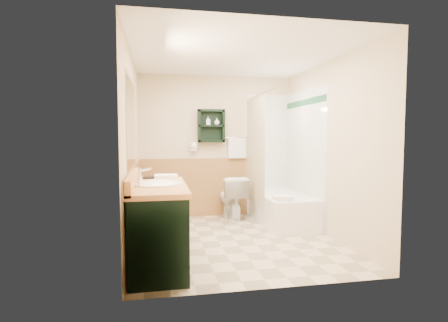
{
  "coord_description": "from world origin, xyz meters",
  "views": [
    {
      "loc": [
        -0.99,
        -4.43,
        1.37
      ],
      "look_at": [
        -0.11,
        0.2,
        1.04
      ],
      "focal_mm": 28.0,
      "sensor_mm": 36.0,
      "label": 1
    }
  ],
  "objects_px": {
    "wall_shelf": "(211,126)",
    "soap_bottle_a": "(208,123)",
    "soap_bottle_b": "(217,122)",
    "hair_dryer": "(193,147)",
    "vanity": "(158,225)",
    "toilet": "(231,198)",
    "bathtub": "(281,208)",
    "vanity_book": "(144,170)"
  },
  "relations": [
    {
      "from": "bathtub",
      "to": "toilet",
      "type": "bearing_deg",
      "value": 150.07
    },
    {
      "from": "wall_shelf",
      "to": "vanity",
      "type": "distance_m",
      "value": 2.55
    },
    {
      "from": "bathtub",
      "to": "toilet",
      "type": "xyz_separation_m",
      "value": [
        -0.72,
        0.41,
        0.12
      ]
    },
    {
      "from": "vanity",
      "to": "bathtub",
      "type": "relative_size",
      "value": 0.91
    },
    {
      "from": "toilet",
      "to": "vanity_book",
      "type": "relative_size",
      "value": 3.62
    },
    {
      "from": "hair_dryer",
      "to": "toilet",
      "type": "relative_size",
      "value": 0.33
    },
    {
      "from": "vanity_book",
      "to": "soap_bottle_a",
      "type": "bearing_deg",
      "value": 64.4
    },
    {
      "from": "vanity",
      "to": "soap_bottle_b",
      "type": "xyz_separation_m",
      "value": [
        0.99,
        2.1,
        1.18
      ]
    },
    {
      "from": "wall_shelf",
      "to": "bathtub",
      "type": "distance_m",
      "value": 1.78
    },
    {
      "from": "wall_shelf",
      "to": "soap_bottle_a",
      "type": "bearing_deg",
      "value": -174.69
    },
    {
      "from": "wall_shelf",
      "to": "bathtub",
      "type": "height_order",
      "value": "wall_shelf"
    },
    {
      "from": "toilet",
      "to": "soap_bottle_a",
      "type": "xyz_separation_m",
      "value": [
        -0.36,
        0.2,
        1.24
      ]
    },
    {
      "from": "bathtub",
      "to": "soap_bottle_b",
      "type": "xyz_separation_m",
      "value": [
        -0.93,
        0.61,
        1.38
      ]
    },
    {
      "from": "vanity_book",
      "to": "soap_bottle_a",
      "type": "height_order",
      "value": "soap_bottle_a"
    },
    {
      "from": "vanity",
      "to": "soap_bottle_a",
      "type": "bearing_deg",
      "value": 68.21
    },
    {
      "from": "soap_bottle_b",
      "to": "vanity",
      "type": "bearing_deg",
      "value": -115.2
    },
    {
      "from": "hair_dryer",
      "to": "soap_bottle_a",
      "type": "distance_m",
      "value": 0.47
    },
    {
      "from": "wall_shelf",
      "to": "toilet",
      "type": "relative_size",
      "value": 0.76
    },
    {
      "from": "vanity_book",
      "to": "soap_bottle_b",
      "type": "distance_m",
      "value": 1.99
    },
    {
      "from": "wall_shelf",
      "to": "bathtub",
      "type": "bearing_deg",
      "value": -31.13
    },
    {
      "from": "wall_shelf",
      "to": "soap_bottle_a",
      "type": "relative_size",
      "value": 3.87
    },
    {
      "from": "bathtub",
      "to": "soap_bottle_b",
      "type": "distance_m",
      "value": 1.77
    },
    {
      "from": "vanity",
      "to": "toilet",
      "type": "bearing_deg",
      "value": 57.73
    },
    {
      "from": "hair_dryer",
      "to": "bathtub",
      "type": "distance_m",
      "value": 1.76
    },
    {
      "from": "hair_dryer",
      "to": "vanity",
      "type": "distance_m",
      "value": 2.34
    },
    {
      "from": "vanity",
      "to": "wall_shelf",
      "type": "bearing_deg",
      "value": 67.0
    },
    {
      "from": "vanity",
      "to": "soap_bottle_b",
      "type": "bearing_deg",
      "value": 64.8
    },
    {
      "from": "vanity_book",
      "to": "soap_bottle_b",
      "type": "height_order",
      "value": "soap_bottle_b"
    },
    {
      "from": "toilet",
      "to": "wall_shelf",
      "type": "bearing_deg",
      "value": -37.87
    },
    {
      "from": "wall_shelf",
      "to": "soap_bottle_b",
      "type": "distance_m",
      "value": 0.11
    },
    {
      "from": "toilet",
      "to": "soap_bottle_b",
      "type": "distance_m",
      "value": 1.29
    },
    {
      "from": "bathtub",
      "to": "wall_shelf",
      "type": "bearing_deg",
      "value": 148.87
    },
    {
      "from": "toilet",
      "to": "soap_bottle_b",
      "type": "height_order",
      "value": "soap_bottle_b"
    },
    {
      "from": "soap_bottle_a",
      "to": "vanity",
      "type": "bearing_deg",
      "value": -111.79
    },
    {
      "from": "toilet",
      "to": "soap_bottle_b",
      "type": "xyz_separation_m",
      "value": [
        -0.21,
        0.2,
        1.26
      ]
    },
    {
      "from": "toilet",
      "to": "soap_bottle_a",
      "type": "bearing_deg",
      "value": -33.13
    },
    {
      "from": "vanity_book",
      "to": "soap_bottle_a",
      "type": "relative_size",
      "value": 1.4
    },
    {
      "from": "wall_shelf",
      "to": "soap_bottle_b",
      "type": "xyz_separation_m",
      "value": [
        0.09,
        -0.01,
        0.06
      ]
    },
    {
      "from": "bathtub",
      "to": "soap_bottle_a",
      "type": "xyz_separation_m",
      "value": [
        -1.08,
        0.61,
        1.36
      ]
    },
    {
      "from": "toilet",
      "to": "vanity",
      "type": "bearing_deg",
      "value": 53.68
    },
    {
      "from": "wall_shelf",
      "to": "toilet",
      "type": "height_order",
      "value": "wall_shelf"
    },
    {
      "from": "bathtub",
      "to": "vanity_book",
      "type": "relative_size",
      "value": 7.53
    }
  ]
}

